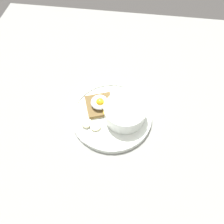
{
  "coord_description": "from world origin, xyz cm",
  "views": [
    {
      "loc": [
        38.18,
        5.16,
        65.14
      ],
      "look_at": [
        0.0,
        0.0,
        5.0
      ],
      "focal_mm": 35.0,
      "sensor_mm": 36.0,
      "label": 1
    }
  ],
  "objects_px": {
    "poached_egg": "(100,102)",
    "banana_slice_left": "(86,123)",
    "banana_slice_front": "(96,126)",
    "oatmeal_bowl": "(125,114)",
    "toast_slice": "(100,105)"
  },
  "relations": [
    {
      "from": "banana_slice_left",
      "to": "banana_slice_front",
      "type": "bearing_deg",
      "value": 79.88
    },
    {
      "from": "toast_slice",
      "to": "banana_slice_left",
      "type": "xyz_separation_m",
      "value": [
        0.08,
        -0.03,
        -0.0
      ]
    },
    {
      "from": "poached_egg",
      "to": "banana_slice_front",
      "type": "height_order",
      "value": "poached_egg"
    },
    {
      "from": "poached_egg",
      "to": "oatmeal_bowl",
      "type": "bearing_deg",
      "value": 69.28
    },
    {
      "from": "oatmeal_bowl",
      "to": "banana_slice_front",
      "type": "distance_m",
      "value": 0.1
    },
    {
      "from": "banana_slice_left",
      "to": "oatmeal_bowl",
      "type": "bearing_deg",
      "value": 108.72
    },
    {
      "from": "oatmeal_bowl",
      "to": "poached_egg",
      "type": "distance_m",
      "value": 0.09
    },
    {
      "from": "oatmeal_bowl",
      "to": "poached_egg",
      "type": "height_order",
      "value": "oatmeal_bowl"
    },
    {
      "from": "poached_egg",
      "to": "toast_slice",
      "type": "bearing_deg",
      "value": -144.46
    },
    {
      "from": "oatmeal_bowl",
      "to": "banana_slice_front",
      "type": "relative_size",
      "value": 3.0
    },
    {
      "from": "oatmeal_bowl",
      "to": "banana_slice_left",
      "type": "height_order",
      "value": "oatmeal_bowl"
    },
    {
      "from": "toast_slice",
      "to": "banana_slice_front",
      "type": "bearing_deg",
      "value": 0.09
    },
    {
      "from": "poached_egg",
      "to": "banana_slice_left",
      "type": "height_order",
      "value": "poached_egg"
    },
    {
      "from": "banana_slice_front",
      "to": "oatmeal_bowl",
      "type": "bearing_deg",
      "value": 117.6
    },
    {
      "from": "oatmeal_bowl",
      "to": "banana_slice_front",
      "type": "height_order",
      "value": "oatmeal_bowl"
    }
  ]
}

